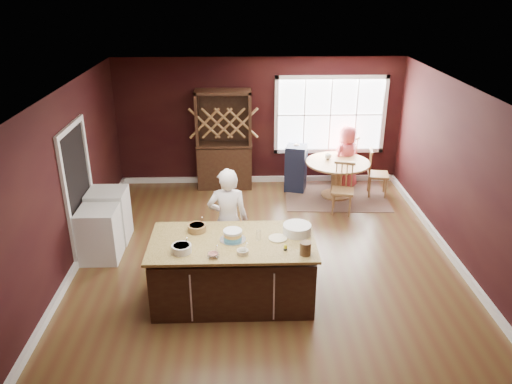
# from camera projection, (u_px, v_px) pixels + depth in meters

# --- Properties ---
(room_shell) EXTENTS (7.00, 7.00, 7.00)m
(room_shell) POSITION_uv_depth(u_px,v_px,m) (268.00, 186.00, 7.33)
(room_shell) COLOR brown
(room_shell) RESTS_ON ground
(window) EXTENTS (2.36, 0.10, 1.66)m
(window) POSITION_uv_depth(u_px,v_px,m) (330.00, 115.00, 10.50)
(window) COLOR white
(window) RESTS_ON room_shell
(doorway) EXTENTS (0.08, 1.26, 2.13)m
(doorway) POSITION_uv_depth(u_px,v_px,m) (79.00, 192.00, 7.93)
(doorway) COLOR white
(doorway) RESTS_ON room_shell
(kitchen_island) EXTENTS (2.23, 1.17, 0.92)m
(kitchen_island) POSITION_uv_depth(u_px,v_px,m) (233.00, 271.00, 6.88)
(kitchen_island) COLOR black
(kitchen_island) RESTS_ON ground
(dining_table) EXTENTS (1.29, 1.29, 0.75)m
(dining_table) POSITION_uv_depth(u_px,v_px,m) (337.00, 172.00, 10.13)
(dining_table) COLOR brown
(dining_table) RESTS_ON ground
(baker) EXTENTS (0.61, 0.41, 1.66)m
(baker) POSITION_uv_depth(u_px,v_px,m) (228.00, 221.00, 7.43)
(baker) COLOR white
(baker) RESTS_ON ground
(layer_cake) EXTENTS (0.36, 0.36, 0.14)m
(layer_cake) POSITION_uv_depth(u_px,v_px,m) (233.00, 235.00, 6.68)
(layer_cake) COLOR white
(layer_cake) RESTS_ON kitchen_island
(bowl_blue) EXTENTS (0.26, 0.26, 0.10)m
(bowl_blue) POSITION_uv_depth(u_px,v_px,m) (182.00, 249.00, 6.40)
(bowl_blue) COLOR silver
(bowl_blue) RESTS_ON kitchen_island
(bowl_yellow) EXTENTS (0.26, 0.26, 0.10)m
(bowl_yellow) POSITION_uv_depth(u_px,v_px,m) (197.00, 228.00, 6.92)
(bowl_yellow) COLOR brown
(bowl_yellow) RESTS_ON kitchen_island
(bowl_pink) EXTENTS (0.16, 0.16, 0.06)m
(bowl_pink) POSITION_uv_depth(u_px,v_px,m) (213.00, 255.00, 6.29)
(bowl_pink) COLOR white
(bowl_pink) RESTS_ON kitchen_island
(bowl_olive) EXTENTS (0.15, 0.15, 0.06)m
(bowl_olive) POSITION_uv_depth(u_px,v_px,m) (243.00, 252.00, 6.36)
(bowl_olive) COLOR beige
(bowl_olive) RESTS_ON kitchen_island
(drinking_glass) EXTENTS (0.07, 0.07, 0.14)m
(drinking_glass) POSITION_uv_depth(u_px,v_px,m) (259.00, 235.00, 6.68)
(drinking_glass) COLOR white
(drinking_glass) RESTS_ON kitchen_island
(dinner_plate) EXTENTS (0.25, 0.25, 0.02)m
(dinner_plate) POSITION_uv_depth(u_px,v_px,m) (278.00, 238.00, 6.73)
(dinner_plate) COLOR beige
(dinner_plate) RESTS_ON kitchen_island
(white_tub) EXTENTS (0.39, 0.39, 0.13)m
(white_tub) POSITION_uv_depth(u_px,v_px,m) (297.00, 229.00, 6.85)
(white_tub) COLOR silver
(white_tub) RESTS_ON kitchen_island
(stoneware_crock) EXTENTS (0.15, 0.15, 0.18)m
(stoneware_crock) POSITION_uv_depth(u_px,v_px,m) (305.00, 248.00, 6.32)
(stoneware_crock) COLOR #4B321B
(stoneware_crock) RESTS_ON kitchen_island
(toy_figurine) EXTENTS (0.05, 0.05, 0.08)m
(toy_figurine) POSITION_uv_depth(u_px,v_px,m) (285.00, 248.00, 6.44)
(toy_figurine) COLOR yellow
(toy_figurine) RESTS_ON kitchen_island
(rug) EXTENTS (2.15, 1.71, 0.01)m
(rug) POSITION_uv_depth(u_px,v_px,m) (336.00, 195.00, 10.34)
(rug) COLOR brown
(rug) RESTS_ON ground
(chair_east) EXTENTS (0.47, 0.49, 1.01)m
(chair_east) POSITION_uv_depth(u_px,v_px,m) (378.00, 173.00, 10.17)
(chair_east) COLOR #9C662C
(chair_east) RESTS_ON ground
(chair_south) EXTENTS (0.50, 0.48, 0.99)m
(chair_south) POSITION_uv_depth(u_px,v_px,m) (343.00, 189.00, 9.42)
(chair_south) COLOR brown
(chair_south) RESTS_ON ground
(chair_north) EXTENTS (0.61, 0.61, 1.06)m
(chair_north) POSITION_uv_depth(u_px,v_px,m) (344.00, 159.00, 10.82)
(chair_north) COLOR #96572B
(chair_north) RESTS_ON ground
(seated_woman) EXTENTS (0.79, 0.73, 1.36)m
(seated_woman) POSITION_uv_depth(u_px,v_px,m) (347.00, 157.00, 10.49)
(seated_woman) COLOR #BE3E47
(seated_woman) RESTS_ON ground
(high_chair) EXTENTS (0.51, 0.51, 1.02)m
(high_chair) POSITION_uv_depth(u_px,v_px,m) (296.00, 167.00, 10.44)
(high_chair) COLOR #1A2645
(high_chair) RESTS_ON ground
(toddler) EXTENTS (0.18, 0.14, 0.26)m
(toddler) POSITION_uv_depth(u_px,v_px,m) (299.00, 154.00, 10.32)
(toddler) COLOR #8CA5BF
(toddler) RESTS_ON high_chair
(table_plate) EXTENTS (0.21, 0.21, 0.02)m
(table_plate) POSITION_uv_depth(u_px,v_px,m) (351.00, 163.00, 9.93)
(table_plate) COLOR beige
(table_plate) RESTS_ON dining_table
(table_cup) EXTENTS (0.15, 0.15, 0.10)m
(table_cup) POSITION_uv_depth(u_px,v_px,m) (328.00, 157.00, 10.17)
(table_cup) COLOR white
(table_cup) RESTS_ON dining_table
(hutch) EXTENTS (1.14, 0.47, 2.09)m
(hutch) POSITION_uv_depth(u_px,v_px,m) (224.00, 140.00, 10.39)
(hutch) COLOR #3C2213
(hutch) RESTS_ON ground
(washer) EXTENTS (0.59, 0.58, 0.86)m
(washer) POSITION_uv_depth(u_px,v_px,m) (100.00, 234.00, 7.88)
(washer) COLOR silver
(washer) RESTS_ON ground
(dryer) EXTENTS (0.63, 0.61, 0.91)m
(dryer) POSITION_uv_depth(u_px,v_px,m) (109.00, 215.00, 8.46)
(dryer) COLOR white
(dryer) RESTS_ON ground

